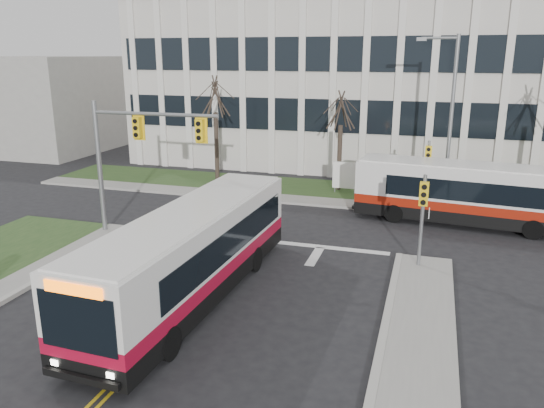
{
  "coord_description": "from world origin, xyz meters",
  "views": [
    {
      "loc": [
        7.34,
        -13.47,
        8.23
      ],
      "look_at": [
        0.96,
        7.48,
        2.0
      ],
      "focal_mm": 35.0,
      "sensor_mm": 36.0,
      "label": 1
    }
  ],
  "objects": [
    {
      "name": "bus_cross",
      "position": [
        9.44,
        13.47,
        1.49
      ],
      "size": [
        11.41,
        3.71,
        2.99
      ],
      "primitive_type": null,
      "rotation": [
        0.0,
        0.0,
        -1.69
      ],
      "color": "silver",
      "rests_on": "ground"
    },
    {
      "name": "office_building",
      "position": [
        5.0,
        30.0,
        6.0
      ],
      "size": [
        40.0,
        16.0,
        12.0
      ],
      "primitive_type": "cube",
      "color": "beige",
      "rests_on": "ground"
    },
    {
      "name": "building_lawn",
      "position": [
        5.0,
        18.0,
        0.06
      ],
      "size": [
        44.0,
        5.0,
        0.12
      ],
      "primitive_type": "cube",
      "color": "#29461E",
      "rests_on": "ground"
    },
    {
      "name": "ground",
      "position": [
        0.0,
        0.0,
        0.0
      ],
      "size": [
        120.0,
        120.0,
        0.0
      ],
      "primitive_type": "plane",
      "color": "black",
      "rests_on": "ground"
    },
    {
      "name": "signal_pole_near",
      "position": [
        7.2,
        6.9,
        2.5
      ],
      "size": [
        0.34,
        0.39,
        3.8
      ],
      "color": "slate",
      "rests_on": "ground"
    },
    {
      "name": "tree_left",
      "position": [
        -6.0,
        18.0,
        5.51
      ],
      "size": [
        1.8,
        1.8,
        7.7
      ],
      "color": "#42352B",
      "rests_on": "ground"
    },
    {
      "name": "signal_pole_far",
      "position": [
        7.2,
        15.4,
        2.5
      ],
      "size": [
        0.34,
        0.39,
        3.8
      ],
      "color": "slate",
      "rests_on": "ground"
    },
    {
      "name": "tree_mid",
      "position": [
        2.0,
        18.2,
        4.88
      ],
      "size": [
        1.8,
        1.8,
        6.82
      ],
      "color": "#42352B",
      "rests_on": "ground"
    },
    {
      "name": "sidewalk_cross",
      "position": [
        5.0,
        15.2,
        0.07
      ],
      "size": [
        44.0,
        1.6,
        0.14
      ],
      "primitive_type": "cube",
      "color": "#9E9B93",
      "rests_on": "ground"
    },
    {
      "name": "directory_sign",
      "position": [
        2.5,
        17.5,
        1.17
      ],
      "size": [
        1.5,
        0.12,
        2.0
      ],
      "color": "slate",
      "rests_on": "ground"
    },
    {
      "name": "bus_main",
      "position": [
        -0.21,
        1.95,
        1.56
      ],
      "size": [
        3.03,
        11.79,
        3.12
      ],
      "primitive_type": null,
      "rotation": [
        0.0,
        0.0,
        -0.04
      ],
      "color": "silver",
      "rests_on": "ground"
    },
    {
      "name": "streetlight",
      "position": [
        8.03,
        16.2,
        5.19
      ],
      "size": [
        2.15,
        0.25,
        9.2
      ],
      "color": "slate",
      "rests_on": "ground"
    },
    {
      "name": "building_annex",
      "position": [
        -26.0,
        26.0,
        4.0
      ],
      "size": [
        12.0,
        12.0,
        8.0
      ],
      "primitive_type": "cube",
      "color": "#9E9B93",
      "rests_on": "ground"
    },
    {
      "name": "mast_arm_signal",
      "position": [
        -5.62,
        7.16,
        4.26
      ],
      "size": [
        6.11,
        0.38,
        6.2
      ],
      "color": "slate",
      "rests_on": "ground"
    }
  ]
}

